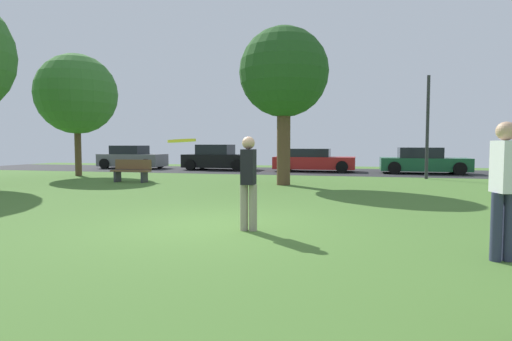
# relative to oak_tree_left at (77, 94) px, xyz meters

# --- Properties ---
(ground_plane) EXTENTS (44.00, 44.00, 0.00)m
(ground_plane) POSITION_rel_oak_tree_left_xyz_m (10.52, -10.02, -3.90)
(ground_plane) COLOR #47702D
(road_strip) EXTENTS (44.00, 6.40, 0.01)m
(road_strip) POSITION_rel_oak_tree_left_xyz_m (10.52, 5.98, -3.90)
(road_strip) COLOR #28282B
(road_strip) RESTS_ON ground_plane
(oak_tree_left) EXTENTS (3.79, 3.79, 5.81)m
(oak_tree_left) POSITION_rel_oak_tree_left_xyz_m (0.00, 0.00, 0.00)
(oak_tree_left) COLOR brown
(oak_tree_left) RESTS_ON ground_plane
(birch_tree_lone) EXTENTS (3.29, 3.29, 5.81)m
(birch_tree_lone) POSITION_rel_oak_tree_left_xyz_m (10.42, -2.04, 0.21)
(birch_tree_lone) COLOR brown
(birch_tree_lone) RESTS_ON ground_plane
(person_bystander) EXTENTS (0.30, 0.33, 1.64)m
(person_bystander) POSITION_rel_oak_tree_left_xyz_m (11.31, -10.30, -3.00)
(person_bystander) COLOR gray
(person_bystander) RESTS_ON ground_plane
(person_walking) EXTENTS (0.29, 0.36, 1.79)m
(person_walking) POSITION_rel_oak_tree_left_xyz_m (14.98, -11.33, -2.90)
(person_walking) COLOR #2D334C
(person_walking) RESTS_ON ground_plane
(frisbee_disc) EXTENTS (0.30, 0.30, 0.04)m
(frisbee_disc) POSITION_rel_oak_tree_left_xyz_m (11.53, -13.53, -2.36)
(frisbee_disc) COLOR yellow
(parked_car_grey) EXTENTS (4.07, 1.96, 1.44)m
(parked_car_grey) POSITION_rel_oak_tree_left_xyz_m (-0.75, 6.09, -3.24)
(parked_car_grey) COLOR slate
(parked_car_grey) RESTS_ON ground_plane
(parked_car_black) EXTENTS (4.08, 2.11, 1.50)m
(parked_car_black) POSITION_rel_oak_tree_left_xyz_m (4.95, 6.16, -3.22)
(parked_car_black) COLOR black
(parked_car_black) RESTS_ON ground_plane
(parked_car_red) EXTENTS (4.45, 2.07, 1.27)m
(parked_car_red) POSITION_rel_oak_tree_left_xyz_m (10.65, 6.01, -3.30)
(parked_car_red) COLOR #B21E1E
(parked_car_red) RESTS_ON ground_plane
(parked_car_green) EXTENTS (4.35, 2.09, 1.35)m
(parked_car_green) POSITION_rel_oak_tree_left_xyz_m (16.35, 5.72, -3.28)
(parked_car_green) COLOR #195633
(parked_car_green) RESTS_ON ground_plane
(park_bench) EXTENTS (1.60, 0.45, 0.90)m
(park_bench) POSITION_rel_oak_tree_left_xyz_m (4.29, -2.39, -3.44)
(park_bench) COLOR brown
(park_bench) RESTS_ON ground_plane
(street_lamp_post) EXTENTS (0.14, 0.14, 4.50)m
(street_lamp_post) POSITION_rel_oak_tree_left_xyz_m (16.01, 2.18, -1.65)
(street_lamp_post) COLOR #2D2D33
(street_lamp_post) RESTS_ON ground_plane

